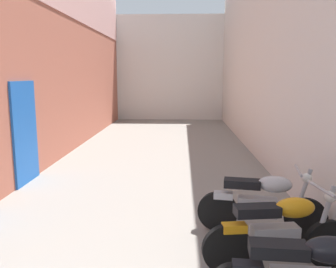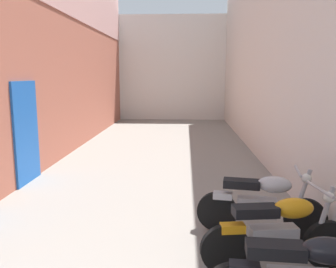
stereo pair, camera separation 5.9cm
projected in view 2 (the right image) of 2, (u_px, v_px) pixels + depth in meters
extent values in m
plane|color=gray|center=(151.00, 189.00, 7.27)|extent=(34.90, 34.90, 0.00)
cube|color=#B76651|center=(40.00, 23.00, 8.78)|extent=(0.40, 18.90, 7.24)
cube|color=blue|center=(26.00, 132.00, 7.56)|extent=(0.06, 1.10, 2.20)
cube|color=beige|center=(278.00, 38.00, 8.56)|extent=(0.40, 18.90, 6.44)
cube|color=silver|center=(173.00, 68.00, 19.09)|extent=(8.50, 2.00, 5.36)
ellipsoid|color=black|center=(328.00, 251.00, 3.12)|extent=(0.50, 0.29, 0.24)
cube|color=black|center=(275.00, 250.00, 3.18)|extent=(0.53, 0.26, 0.12)
cube|color=black|center=(245.00, 268.00, 3.24)|extent=(0.29, 0.16, 0.10)
cylinder|color=black|center=(327.00, 245.00, 4.24)|extent=(0.61, 0.16, 0.60)
cylinder|color=black|center=(225.00, 249.00, 4.13)|extent=(0.61, 0.16, 0.60)
cube|color=#9E9EA3|center=(273.00, 238.00, 4.16)|extent=(0.58, 0.28, 0.28)
ellipsoid|color=orange|center=(294.00, 208.00, 4.12)|extent=(0.51, 0.32, 0.24)
cube|color=black|center=(255.00, 211.00, 4.08)|extent=(0.55, 0.29, 0.12)
cylinder|color=#9E9EA3|center=(323.00, 217.00, 4.17)|extent=(0.25, 0.09, 0.77)
cylinder|color=#9E9EA3|center=(320.00, 189.00, 4.11)|extent=(0.12, 0.58, 0.04)
sphere|color=silver|center=(329.00, 197.00, 4.14)|extent=(0.14, 0.14, 0.14)
cube|color=orange|center=(233.00, 228.00, 4.09)|extent=(0.30, 0.18, 0.10)
cylinder|color=black|center=(305.00, 219.00, 4.99)|extent=(0.60, 0.18, 0.60)
cylinder|color=black|center=(217.00, 212.00, 5.26)|extent=(0.60, 0.18, 0.60)
cube|color=#9E9EA3|center=(257.00, 207.00, 5.12)|extent=(0.59, 0.29, 0.28)
ellipsoid|color=#B7B7BC|center=(274.00, 184.00, 5.01)|extent=(0.52, 0.34, 0.24)
cube|color=black|center=(241.00, 184.00, 5.11)|extent=(0.55, 0.31, 0.12)
cylinder|color=#9E9EA3|center=(302.00, 195.00, 4.95)|extent=(0.25, 0.10, 0.77)
cylinder|color=#9E9EA3|center=(298.00, 171.00, 4.90)|extent=(0.13, 0.58, 0.04)
sphere|color=silver|center=(306.00, 178.00, 4.90)|extent=(0.14, 0.14, 0.14)
cube|color=#B7B7BC|center=(223.00, 195.00, 5.20)|extent=(0.30, 0.19, 0.10)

